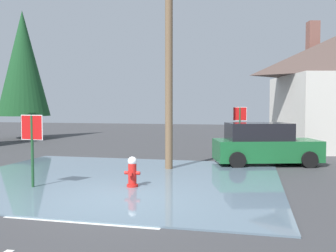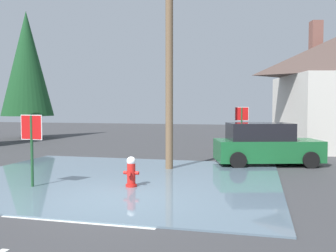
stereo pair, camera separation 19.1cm
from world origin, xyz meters
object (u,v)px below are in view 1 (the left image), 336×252
at_px(parked_car, 264,145).
at_px(pine_tree_mid_left, 23,64).
at_px(stop_sign_near, 32,136).
at_px(fire_hydrant, 132,173).
at_px(utility_pole, 169,31).
at_px(stop_sign_far, 240,121).

relative_size(parked_car, pine_tree_mid_left, 0.48).
height_order(stop_sign_near, fire_hydrant, stop_sign_near).
height_order(utility_pole, parked_car, utility_pole).
height_order(fire_hydrant, parked_car, parked_car).
xyz_separation_m(stop_sign_near, stop_sign_far, (5.54, 9.21, 0.14)).
bearing_deg(stop_sign_far, pine_tree_mid_left, 160.49).
xyz_separation_m(utility_pole, stop_sign_far, (2.42, 5.23, -3.47)).
bearing_deg(stop_sign_near, pine_tree_mid_left, 124.69).
bearing_deg(parked_car, pine_tree_mid_left, 152.54).
bearing_deg(stop_sign_far, parked_car, -71.25).
bearing_deg(stop_sign_far, stop_sign_near, -121.02).
height_order(stop_sign_near, parked_car, stop_sign_near).
bearing_deg(pine_tree_mid_left, parked_car, -27.46).
height_order(utility_pole, stop_sign_far, utility_pole).
relative_size(utility_pole, parked_car, 2.21).
bearing_deg(pine_tree_mid_left, utility_pole, -38.99).
bearing_deg(pine_tree_mid_left, stop_sign_far, -19.51).
distance_m(fire_hydrant, pine_tree_mid_left, 19.88).
bearing_deg(utility_pole, stop_sign_far, 65.18).
distance_m(fire_hydrant, utility_pole, 5.73).
distance_m(stop_sign_near, parked_car, 8.99).
distance_m(fire_hydrant, stop_sign_far, 9.05).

